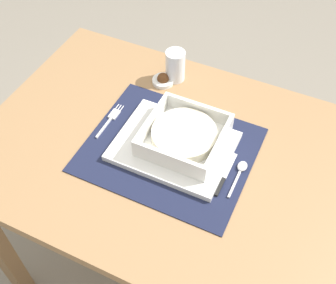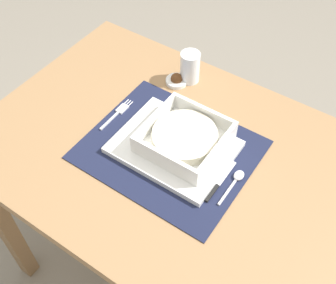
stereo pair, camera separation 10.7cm
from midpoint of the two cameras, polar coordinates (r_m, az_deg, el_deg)
name	(u,v)px [view 2 (the right image)]	position (r m, az deg, el deg)	size (l,w,h in m)	color
ground_plane	(169,269)	(1.74, 1.96, -16.81)	(6.00, 6.00, 0.00)	gray
dining_table	(169,175)	(1.18, 2.77, -4.55)	(1.00, 0.70, 0.74)	#936D47
placemat	(168,149)	(1.09, 2.80, -1.13)	(0.42, 0.35, 0.00)	#191E38
serving_plate	(174,147)	(1.09, 3.60, -0.82)	(0.29, 0.23, 0.02)	white
porridge_bowl	(185,138)	(1.07, 5.12, 0.38)	(0.19, 0.19, 0.05)	white
fork	(119,112)	(1.18, -4.07, 3.86)	(0.02, 0.13, 0.00)	silver
spoon	(236,179)	(1.05, 12.07, -5.04)	(0.02, 0.11, 0.01)	silver
butter_knife	(218,183)	(1.04, 9.71, -5.67)	(0.01, 0.14, 0.01)	black
drinking_glass	(190,69)	(1.26, 5.42, 9.66)	(0.06, 0.06, 0.09)	white
condiment_saucer	(177,80)	(1.26, 3.59, 8.16)	(0.06, 0.06, 0.04)	white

